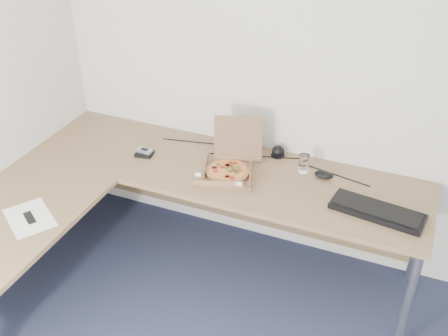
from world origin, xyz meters
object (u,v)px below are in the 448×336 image
at_px(desk, 144,198).
at_px(wallet, 144,154).
at_px(pizza_box, 229,168).
at_px(keyboard, 377,211).
at_px(drinking_glass, 304,163).

distance_m(desk, wallet, 0.44).
distance_m(pizza_box, keyboard, 0.90).
bearing_deg(drinking_glass, wallet, -168.42).
bearing_deg(wallet, pizza_box, -7.63).
distance_m(desk, pizza_box, 0.54).
bearing_deg(pizza_box, wallet, 162.03).
bearing_deg(keyboard, wallet, -174.30).
xyz_separation_m(drinking_glass, keyboard, (0.49, -0.26, -0.04)).
relative_size(pizza_box, wallet, 3.18).
relative_size(desk, pizza_box, 7.21).
xyz_separation_m(pizza_box, keyboard, (0.90, -0.07, -0.02)).
bearing_deg(desk, wallet, 119.05).
distance_m(pizza_box, wallet, 0.58).
bearing_deg(wallet, keyboard, -10.93).
xyz_separation_m(drinking_glass, wallet, (-1.00, -0.20, -0.05)).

